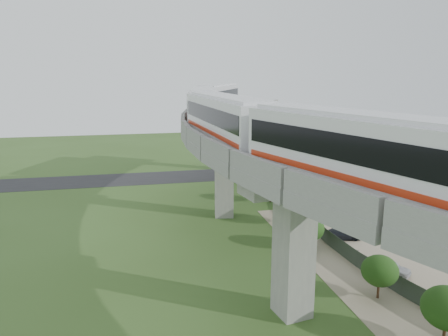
# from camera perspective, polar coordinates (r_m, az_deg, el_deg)

# --- Properties ---
(ground) EXTENTS (160.00, 160.00, 0.00)m
(ground) POSITION_cam_1_polar(r_m,az_deg,el_deg) (39.53, 2.00, -11.00)
(ground) COLOR #365220
(ground) RESTS_ON ground
(dirt_lot) EXTENTS (18.00, 26.00, 0.04)m
(dirt_lot) POSITION_cam_1_polar(r_m,az_deg,el_deg) (43.33, 21.21, -9.69)
(dirt_lot) COLOR gray
(dirt_lot) RESTS_ON ground
(asphalt_road) EXTENTS (60.00, 8.00, 0.03)m
(asphalt_road) POSITION_cam_1_polar(r_m,az_deg,el_deg) (67.59, -4.35, -1.05)
(asphalt_road) COLOR #232326
(asphalt_road) RESTS_ON ground
(viaduct) EXTENTS (19.58, 73.98, 11.40)m
(viaduct) POSITION_cam_1_polar(r_m,az_deg,el_deg) (38.02, 7.72, 2.22)
(viaduct) COLOR #99968E
(viaduct) RESTS_ON ground
(metro_train) EXTENTS (12.01, 61.26, 3.64)m
(metro_train) POSITION_cam_1_polar(r_m,az_deg,el_deg) (39.39, 1.65, 7.46)
(metro_train) COLOR silver
(metro_train) RESTS_ON ground
(fence) EXTENTS (3.87, 38.73, 1.50)m
(fence) POSITION_cam_1_polar(r_m,az_deg,el_deg) (42.58, 14.97, -8.59)
(fence) COLOR #2D382D
(fence) RESTS_ON ground
(tree_0) EXTENTS (2.63, 2.63, 2.99)m
(tree_0) POSITION_cam_1_polar(r_m,az_deg,el_deg) (62.06, 6.68, -0.55)
(tree_0) COLOR #382314
(tree_0) RESTS_ON ground
(tree_1) EXTENTS (3.03, 3.03, 3.92)m
(tree_1) POSITION_cam_1_polar(r_m,az_deg,el_deg) (53.66, 6.11, -1.77)
(tree_1) COLOR #382314
(tree_1) RESTS_ON ground
(tree_2) EXTENTS (3.02, 3.02, 3.56)m
(tree_2) POSITION_cam_1_polar(r_m,az_deg,el_deg) (46.39, 8.48, -4.55)
(tree_2) COLOR #382314
(tree_2) RESTS_ON ground
(tree_3) EXTENTS (2.90, 2.90, 3.14)m
(tree_3) POSITION_cam_1_polar(r_m,az_deg,el_deg) (40.55, 10.94, -7.72)
(tree_3) COLOR #382314
(tree_3) RESTS_ON ground
(tree_4) EXTENTS (2.58, 2.58, 3.21)m
(tree_4) POSITION_cam_1_polar(r_m,az_deg,el_deg) (33.19, 19.68, -12.53)
(tree_4) COLOR #382314
(tree_4) RESTS_ON ground
(tree_5) EXTENTS (2.91, 2.91, 3.73)m
(tree_5) POSITION_cam_1_polar(r_m,az_deg,el_deg) (29.21, 27.14, -15.96)
(tree_5) COLOR #382314
(tree_5) RESTS_ON ground
(car_white) EXTENTS (3.05, 3.33, 1.10)m
(car_white) POSITION_cam_1_polar(r_m,az_deg,el_deg) (37.87, 20.83, -11.97)
(car_white) COLOR silver
(car_white) RESTS_ON dirt_lot
(car_dark) EXTENTS (3.73, 1.96, 1.03)m
(car_dark) POSITION_cam_1_polar(r_m,az_deg,el_deg) (43.72, 15.17, -8.31)
(car_dark) COLOR black
(car_dark) RESTS_ON dirt_lot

